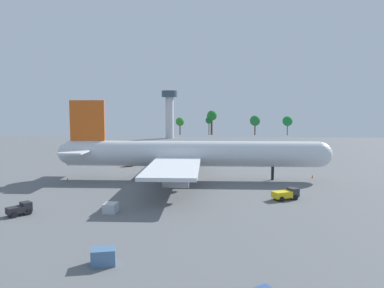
{
  "coord_description": "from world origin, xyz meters",
  "views": [
    {
      "loc": [
        4.17,
        -91.09,
        17.64
      ],
      "look_at": [
        0.0,
        0.0,
        8.8
      ],
      "focal_mm": 34.8,
      "sensor_mm": 36.0,
      "label": 1
    }
  ],
  "objects_px": {
    "cargo_loader": "(134,162)",
    "cargo_container_fore": "(103,256)",
    "safety_cone_tail": "(67,179)",
    "fuel_truck": "(286,194)",
    "safety_cone_nose": "(312,176)",
    "cargo_airplane": "(191,154)",
    "pushback_tractor": "(168,155)",
    "cargo_container_aft": "(111,208)",
    "catering_truck": "(20,209)",
    "control_tower": "(169,109)"
  },
  "relations": [
    {
      "from": "cargo_loader",
      "to": "cargo_container_fore",
      "type": "xyz_separation_m",
      "value": [
        11.18,
        -72.21,
        -0.13
      ]
    },
    {
      "from": "safety_cone_tail",
      "to": "fuel_truck",
      "type": "bearing_deg",
      "value": -19.02
    },
    {
      "from": "cargo_loader",
      "to": "cargo_container_fore",
      "type": "relative_size",
      "value": 1.75
    },
    {
      "from": "safety_cone_nose",
      "to": "safety_cone_tail",
      "type": "height_order",
      "value": "safety_cone_nose"
    },
    {
      "from": "cargo_airplane",
      "to": "cargo_loader",
      "type": "bearing_deg",
      "value": 131.14
    },
    {
      "from": "fuel_truck",
      "to": "safety_cone_nose",
      "type": "relative_size",
      "value": 7.86
    },
    {
      "from": "pushback_tractor",
      "to": "safety_cone_tail",
      "type": "bearing_deg",
      "value": -115.49
    },
    {
      "from": "cargo_container_aft",
      "to": "safety_cone_nose",
      "type": "relative_size",
      "value": 3.82
    },
    {
      "from": "cargo_airplane",
      "to": "pushback_tractor",
      "type": "distance_m",
      "value": 41.05
    },
    {
      "from": "catering_truck",
      "to": "pushback_tractor",
      "type": "height_order",
      "value": "pushback_tractor"
    },
    {
      "from": "catering_truck",
      "to": "fuel_truck",
      "type": "relative_size",
      "value": 0.72
    },
    {
      "from": "cargo_container_fore",
      "to": "pushback_tractor",
      "type": "bearing_deg",
      "value": 91.74
    },
    {
      "from": "fuel_truck",
      "to": "safety_cone_tail",
      "type": "xyz_separation_m",
      "value": [
        -49.64,
        17.11,
        -0.77
      ]
    },
    {
      "from": "safety_cone_nose",
      "to": "catering_truck",
      "type": "bearing_deg",
      "value": -148.07
    },
    {
      "from": "pushback_tractor",
      "to": "control_tower",
      "type": "height_order",
      "value": "control_tower"
    },
    {
      "from": "cargo_container_fore",
      "to": "control_tower",
      "type": "distance_m",
      "value": 177.14
    },
    {
      "from": "safety_cone_tail",
      "to": "control_tower",
      "type": "distance_m",
      "value": 129.29
    },
    {
      "from": "cargo_airplane",
      "to": "cargo_loader",
      "type": "height_order",
      "value": "cargo_airplane"
    },
    {
      "from": "cargo_container_aft",
      "to": "control_tower",
      "type": "relative_size",
      "value": 0.1
    },
    {
      "from": "cargo_loader",
      "to": "safety_cone_nose",
      "type": "height_order",
      "value": "cargo_loader"
    },
    {
      "from": "cargo_airplane",
      "to": "pushback_tractor",
      "type": "relative_size",
      "value": 13.94
    },
    {
      "from": "cargo_airplane",
      "to": "safety_cone_nose",
      "type": "bearing_deg",
      "value": 6.2
    },
    {
      "from": "safety_cone_nose",
      "to": "control_tower",
      "type": "bearing_deg",
      "value": 112.07
    },
    {
      "from": "cargo_container_aft",
      "to": "safety_cone_nose",
      "type": "xyz_separation_m",
      "value": [
        42.93,
        33.54,
        -0.45
      ]
    },
    {
      "from": "catering_truck",
      "to": "cargo_loader",
      "type": "bearing_deg",
      "value": 81.43
    },
    {
      "from": "fuel_truck",
      "to": "safety_cone_nose",
      "type": "distance_m",
      "value": 25.76
    },
    {
      "from": "cargo_container_aft",
      "to": "safety_cone_tail",
      "type": "distance_m",
      "value": 32.96
    },
    {
      "from": "cargo_airplane",
      "to": "safety_cone_tail",
      "type": "bearing_deg",
      "value": -175.0
    },
    {
      "from": "cargo_loader",
      "to": "safety_cone_tail",
      "type": "distance_m",
      "value": 26.54
    },
    {
      "from": "safety_cone_nose",
      "to": "fuel_truck",
      "type": "bearing_deg",
      "value": -116.19
    },
    {
      "from": "catering_truck",
      "to": "fuel_truck",
      "type": "xyz_separation_m",
      "value": [
        46.1,
        12.7,
        0.06
      ]
    },
    {
      "from": "cargo_airplane",
      "to": "cargo_container_fore",
      "type": "xyz_separation_m",
      "value": [
        -7.34,
        -51.01,
        -5.38
      ]
    },
    {
      "from": "cargo_airplane",
      "to": "catering_truck",
      "type": "xyz_separation_m",
      "value": [
        -26.61,
        -32.45,
        -5.24
      ]
    },
    {
      "from": "catering_truck",
      "to": "cargo_loader",
      "type": "distance_m",
      "value": 54.26
    },
    {
      "from": "cargo_container_aft",
      "to": "safety_cone_nose",
      "type": "height_order",
      "value": "cargo_container_aft"
    },
    {
      "from": "fuel_truck",
      "to": "cargo_loader",
      "type": "bearing_deg",
      "value": 132.86
    },
    {
      "from": "fuel_truck",
      "to": "cargo_container_aft",
      "type": "relative_size",
      "value": 2.06
    },
    {
      "from": "pushback_tractor",
      "to": "control_tower",
      "type": "xyz_separation_m",
      "value": [
        -8.42,
        85.61,
        15.86
      ]
    },
    {
      "from": "safety_cone_nose",
      "to": "safety_cone_tail",
      "type": "distance_m",
      "value": 61.3
    },
    {
      "from": "cargo_airplane",
      "to": "fuel_truck",
      "type": "height_order",
      "value": "cargo_airplane"
    },
    {
      "from": "catering_truck",
      "to": "safety_cone_nose",
      "type": "xyz_separation_m",
      "value": [
        57.46,
        35.8,
        -0.71
      ]
    },
    {
      "from": "pushback_tractor",
      "to": "cargo_container_fore",
      "type": "relative_size",
      "value": 1.58
    },
    {
      "from": "fuel_truck",
      "to": "control_tower",
      "type": "bearing_deg",
      "value": 104.7
    },
    {
      "from": "cargo_container_fore",
      "to": "catering_truck",
      "type": "bearing_deg",
      "value": 136.07
    },
    {
      "from": "safety_cone_nose",
      "to": "cargo_container_fore",
      "type": "bearing_deg",
      "value": -125.09
    },
    {
      "from": "cargo_container_fore",
      "to": "control_tower",
      "type": "bearing_deg",
      "value": 93.63
    },
    {
      "from": "pushback_tractor",
      "to": "safety_cone_tail",
      "type": "xyz_separation_m",
      "value": [
        -20.07,
        -42.08,
        -0.73
      ]
    },
    {
      "from": "cargo_loader",
      "to": "safety_cone_tail",
      "type": "bearing_deg",
      "value": -116.0
    },
    {
      "from": "cargo_airplane",
      "to": "cargo_container_aft",
      "type": "height_order",
      "value": "cargo_airplane"
    },
    {
      "from": "cargo_loader",
      "to": "control_tower",
      "type": "bearing_deg",
      "value": 89.99
    }
  ]
}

